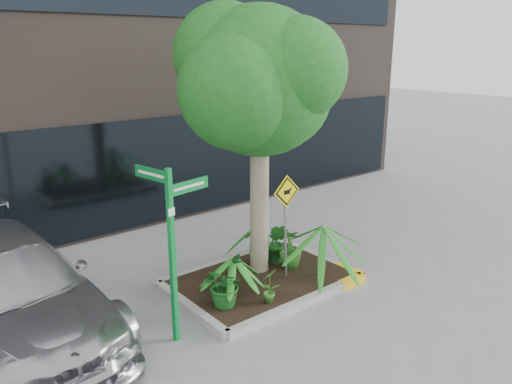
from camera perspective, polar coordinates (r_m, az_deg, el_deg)
ground at (r=9.30m, az=0.87°, el=-11.51°), size 80.00×80.00×0.00m
planter at (r=9.57m, az=0.89°, el=-9.97°), size 3.35×2.36×0.15m
tree at (r=8.97m, az=0.33°, el=12.47°), size 3.41×3.03×5.12m
palm_front at (r=9.39m, az=7.72°, el=-3.86°), size 1.17×1.17×1.30m
palm_left at (r=8.65m, az=-2.59°, el=-7.45°), size 0.85×0.85×0.95m
palm_back at (r=10.21m, az=0.04°, el=-3.87°), size 0.80×0.80×0.89m
parked_car at (r=8.64m, az=-26.75°, el=-9.97°), size 2.63×5.49×1.54m
shrub_a at (r=8.45m, az=-3.77°, el=-10.35°), size 1.02×1.02×0.81m
shrub_b at (r=9.82m, az=3.94°, el=-6.46°), size 0.62×0.62×0.79m
shrub_c at (r=8.56m, az=1.55°, el=-10.59°), size 0.41×0.41×0.63m
shrub_d at (r=10.03m, az=2.40°, el=-5.80°), size 0.61×0.61×0.83m
street_sign_post at (r=7.41m, az=-9.60°, el=-4.98°), size 0.88×0.79×2.72m
cattle_sign at (r=9.14m, az=3.46°, el=-1.94°), size 0.61×0.14×1.97m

